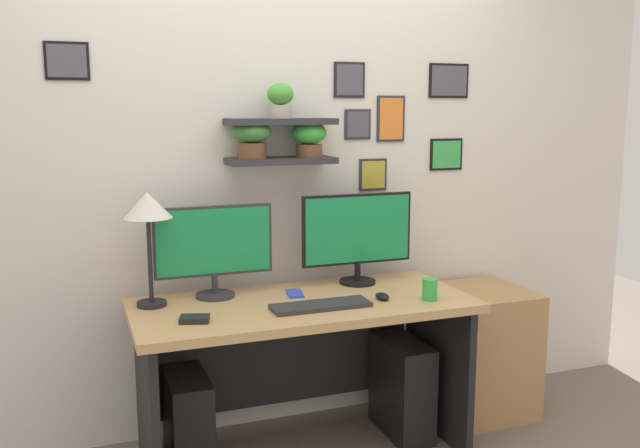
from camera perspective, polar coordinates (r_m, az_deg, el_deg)
The scene contains 13 objects.
back_wall_assembly at distance 3.43m, azimuth -3.76°, elevation 5.31°, with size 4.40×0.24×2.70m.
desk at distance 3.24m, azimuth -1.70°, elevation -9.80°, with size 1.53×0.68×0.75m.
monitor_left at distance 3.19m, azimuth -8.83°, elevation -1.88°, with size 0.55×0.18×0.43m.
monitor_right at distance 3.40m, azimuth 3.12°, elevation -0.84°, with size 0.57×0.18×0.45m.
keyboard at distance 3.03m, azimuth 0.07°, elevation -6.79°, with size 0.44×0.14×0.02m, color #2D2D33.
computer_mouse at distance 3.16m, azimuth 5.20°, elevation -6.00°, with size 0.06×0.09×0.03m, color black.
desk_lamp at distance 3.06m, azimuth -14.10°, elevation 0.90°, with size 0.21×0.21×0.51m.
cell_phone at distance 3.24m, azimuth -2.09°, elevation -5.78°, with size 0.07×0.14×0.01m, color blue.
pen_cup at distance 3.17m, azimuth 9.11°, elevation -5.38°, with size 0.07×0.07×0.10m, color green.
scissors_tray at distance 2.88m, azimuth -10.37°, elevation -7.76°, with size 0.12×0.08×0.02m, color black.
drawer_cabinet at distance 3.83m, azimuth 13.30°, elevation -10.15°, with size 0.44×0.50×0.67m, color tan.
computer_tower_left at distance 3.30m, azimuth -10.94°, elevation -15.67°, with size 0.18×0.40×0.43m, color black.
computer_tower_right at distance 3.54m, azimuth 6.81°, elevation -13.29°, with size 0.18×0.40×0.48m, color black.
Camera 1 is at (-0.97, -2.84, 1.62)m, focal length 38.53 mm.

